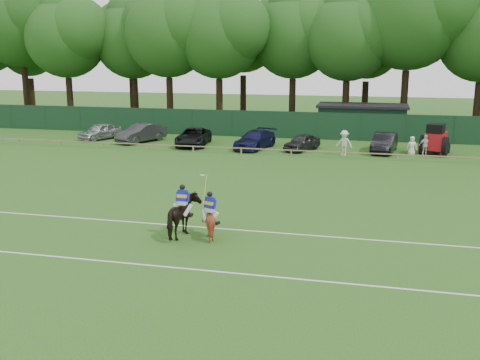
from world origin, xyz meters
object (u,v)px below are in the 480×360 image
(sedan_silver, at_px, (100,131))
(suv_black, at_px, (193,137))
(hatch_grey, at_px, (302,142))
(sedan_navy, at_px, (255,140))
(tractor, at_px, (436,140))
(estate_black, at_px, (384,143))
(sedan_grey, at_px, (141,133))
(horse_chestnut, at_px, (210,221))
(spectator_right, at_px, (412,146))
(horse_dark, at_px, (183,217))
(spectator_mid, at_px, (425,145))
(utility_shed, at_px, (362,120))
(spectator_left, at_px, (344,143))

(sedan_silver, relative_size, suv_black, 0.81)
(sedan_silver, distance_m, hatch_grey, 18.96)
(sedan_navy, relative_size, tractor, 1.55)
(hatch_grey, bearing_deg, tractor, 27.91)
(suv_black, distance_m, estate_black, 16.00)
(hatch_grey, bearing_deg, sedan_grey, -159.45)
(horse_chestnut, relative_size, sedan_navy, 0.29)
(sedan_grey, height_order, spectator_right, sedan_grey)
(sedan_silver, xyz_separation_m, hatch_grey, (18.90, -1.54, -0.08))
(horse_dark, relative_size, spectator_right, 1.45)
(estate_black, relative_size, spectator_mid, 2.82)
(sedan_grey, bearing_deg, spectator_mid, 18.92)
(utility_shed, bearing_deg, spectator_mid, -62.25)
(suv_black, relative_size, spectator_left, 2.75)
(horse_chestnut, relative_size, spectator_right, 0.98)
(spectator_left, bearing_deg, sedan_grey, -174.22)
(estate_black, height_order, spectator_right, estate_black)
(sedan_grey, bearing_deg, utility_shed, 45.57)
(sedan_silver, height_order, estate_black, estate_black)
(horse_chestnut, xyz_separation_m, tractor, (11.49, 23.63, 0.42))
(horse_dark, bearing_deg, hatch_grey, -91.59)
(sedan_grey, bearing_deg, spectator_left, 14.38)
(suv_black, height_order, sedan_navy, suv_black)
(sedan_grey, xyz_separation_m, spectator_left, (18.05, -2.43, 0.17))
(sedan_silver, relative_size, sedan_grey, 0.88)
(spectator_mid, bearing_deg, estate_black, 136.69)
(horse_dark, relative_size, spectator_mid, 1.31)
(estate_black, relative_size, utility_shed, 0.56)
(sedan_navy, distance_m, hatch_grey, 3.94)
(estate_black, distance_m, spectator_left, 3.77)
(sedan_grey, relative_size, spectator_mid, 2.97)
(estate_black, bearing_deg, sedan_navy, -167.96)
(estate_black, bearing_deg, sedan_silver, -173.72)
(spectator_right, distance_m, utility_shed, 10.47)
(tractor, bearing_deg, horse_dark, -102.05)
(sedan_silver, bearing_deg, tractor, 20.84)
(hatch_grey, bearing_deg, sedan_navy, -155.62)
(sedan_silver, xyz_separation_m, suv_black, (9.46, -1.24, 0.01))
(sedan_silver, bearing_deg, hatch_grey, 17.95)
(horse_dark, bearing_deg, tractor, -114.10)
(spectator_right, relative_size, tractor, 0.45)
(horse_chestnut, bearing_deg, sedan_silver, -31.12)
(sedan_silver, distance_m, tractor, 29.35)
(sedan_grey, xyz_separation_m, utility_shed, (19.08, 8.31, 0.72))
(horse_dark, xyz_separation_m, suv_black, (-7.22, 23.48, -0.17))
(sedan_grey, distance_m, estate_black, 21.12)
(estate_black, bearing_deg, tractor, 6.84)
(sedan_grey, height_order, utility_shed, utility_shed)
(sedan_grey, distance_m, suv_black, 5.17)
(spectator_mid, bearing_deg, suv_black, 154.05)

